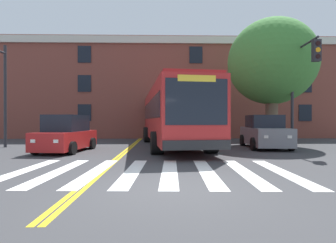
{
  "coord_description": "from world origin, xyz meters",
  "views": [
    {
      "loc": [
        -0.13,
        -5.82,
        1.52
      ],
      "look_at": [
        0.18,
        8.87,
        1.46
      ],
      "focal_mm": 28.0,
      "sensor_mm": 36.0,
      "label": 1
    }
  ],
  "objects_px": {
    "car_grey_far_lane": "(264,133)",
    "traffic_light_near_corner": "(301,76)",
    "city_bus": "(172,114)",
    "street_tree_curbside_large": "(272,62)",
    "car_red_near_lane": "(66,135)",
    "car_white_behind_bus": "(165,128)"
  },
  "relations": [
    {
      "from": "car_red_near_lane",
      "to": "car_white_behind_bus",
      "type": "xyz_separation_m",
      "value": [
        4.94,
        13.41,
        -0.03
      ]
    },
    {
      "from": "street_tree_curbside_large",
      "to": "car_grey_far_lane",
      "type": "bearing_deg",
      "value": -122.79
    },
    {
      "from": "street_tree_curbside_large",
      "to": "traffic_light_near_corner",
      "type": "bearing_deg",
      "value": -80.43
    },
    {
      "from": "city_bus",
      "to": "car_grey_far_lane",
      "type": "distance_m",
      "value": 5.38
    },
    {
      "from": "city_bus",
      "to": "street_tree_curbside_large",
      "type": "xyz_separation_m",
      "value": [
        6.28,
        0.51,
        3.27
      ]
    },
    {
      "from": "city_bus",
      "to": "traffic_light_near_corner",
      "type": "bearing_deg",
      "value": -17.64
    },
    {
      "from": "car_white_behind_bus",
      "to": "traffic_light_near_corner",
      "type": "distance_m",
      "value": 14.9
    },
    {
      "from": "car_grey_far_lane",
      "to": "traffic_light_near_corner",
      "type": "xyz_separation_m",
      "value": [
        1.61,
        -0.84,
        3.02
      ]
    },
    {
      "from": "car_red_near_lane",
      "to": "street_tree_curbside_large",
      "type": "bearing_deg",
      "value": 15.95
    },
    {
      "from": "car_red_near_lane",
      "to": "city_bus",
      "type": "bearing_deg",
      "value": 27.89
    },
    {
      "from": "city_bus",
      "to": "car_grey_far_lane",
      "type": "bearing_deg",
      "value": -14.27
    },
    {
      "from": "car_white_behind_bus",
      "to": "car_grey_far_lane",
      "type": "bearing_deg",
      "value": -65.47
    },
    {
      "from": "street_tree_curbside_large",
      "to": "car_red_near_lane",
      "type": "bearing_deg",
      "value": -164.05
    },
    {
      "from": "car_grey_far_lane",
      "to": "traffic_light_near_corner",
      "type": "distance_m",
      "value": 3.53
    },
    {
      "from": "car_red_near_lane",
      "to": "traffic_light_near_corner",
      "type": "distance_m",
      "value": 12.39
    },
    {
      "from": "car_grey_far_lane",
      "to": "street_tree_curbside_large",
      "type": "xyz_separation_m",
      "value": [
        1.17,
        1.81,
        4.33
      ]
    },
    {
      "from": "car_grey_far_lane",
      "to": "street_tree_curbside_large",
      "type": "distance_m",
      "value": 4.84
    },
    {
      "from": "car_red_near_lane",
      "to": "street_tree_curbside_large",
      "type": "relative_size",
      "value": 0.51
    },
    {
      "from": "traffic_light_near_corner",
      "to": "street_tree_curbside_large",
      "type": "bearing_deg",
      "value": 99.57
    },
    {
      "from": "car_grey_far_lane",
      "to": "traffic_light_near_corner",
      "type": "height_order",
      "value": "traffic_light_near_corner"
    },
    {
      "from": "car_red_near_lane",
      "to": "street_tree_curbside_large",
      "type": "distance_m",
      "value": 12.77
    },
    {
      "from": "city_bus",
      "to": "car_white_behind_bus",
      "type": "xyz_separation_m",
      "value": [
        -0.33,
        10.62,
        -1.1
      ]
    }
  ]
}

